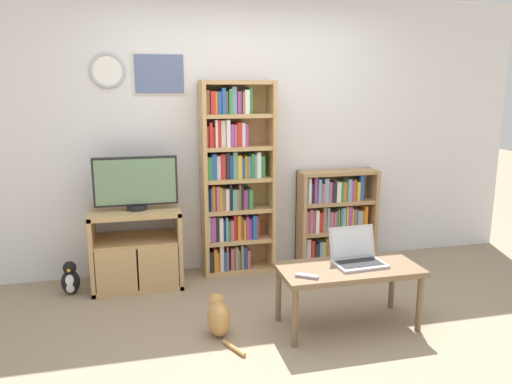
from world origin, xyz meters
The scene contains 11 objects.
ground_plane centered at (0.00, 0.00, 0.00)m, with size 18.00×18.00×0.00m, color gray.
wall_back centered at (-0.01, 1.67, 1.31)m, with size 5.80×0.09×2.60m.
tv_stand centered at (-1.03, 1.35, 0.35)m, with size 0.78×0.51×0.70m.
television centered at (-1.01, 1.36, 0.94)m, with size 0.72×0.18×0.47m.
bookshelf_tall centered at (-0.11, 1.50, 0.89)m, with size 0.68×0.28×1.81m.
bookshelf_short centered at (0.91, 1.52, 0.48)m, with size 0.80×0.24×0.94m.
coffee_table centered at (0.48, 0.18, 0.41)m, with size 1.04×0.49×0.47m.
laptop centered at (0.57, 0.23, 0.53)m, with size 0.39×0.31×0.26m.
remote_near_laptop centered at (0.12, 0.05, 0.48)m, with size 0.16×0.12×0.02m.
cat centered at (-0.47, 0.26, 0.14)m, with size 0.22×0.47×0.31m.
penguin_figurine centered at (-1.60, 1.28, 0.13)m, with size 0.16×0.14×0.29m.
Camera 1 is at (-1.00, -3.02, 1.78)m, focal length 35.00 mm.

